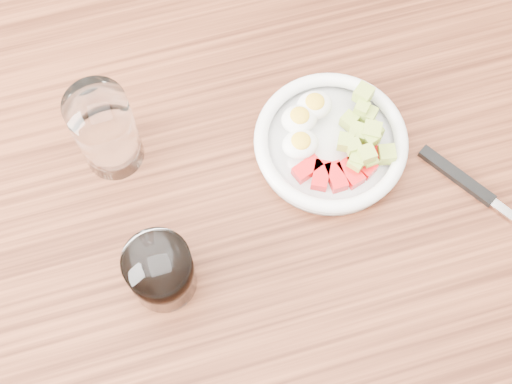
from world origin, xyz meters
TOP-DOWN VIEW (x-y plane):
  - ground at (0.00, 0.00)m, footprint 4.00×4.00m
  - dining_table at (0.00, 0.00)m, footprint 1.50×0.90m
  - bowl at (0.10, 0.05)m, footprint 0.19×0.19m
  - fork at (0.25, -0.05)m, footprint 0.14×0.19m
  - water_glass at (-0.16, 0.12)m, footprint 0.07×0.07m
  - coffee_glass at (-0.14, -0.06)m, footprint 0.08×0.08m

SIDE VIEW (x-z plane):
  - ground at x=0.00m, z-range 0.00..0.00m
  - dining_table at x=0.00m, z-range 0.28..1.05m
  - fork at x=0.25m, z-range 0.77..0.78m
  - bowl at x=0.10m, z-range 0.76..0.81m
  - coffee_glass at x=-0.14m, z-range 0.77..0.86m
  - water_glass at x=-0.16m, z-range 0.77..0.90m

